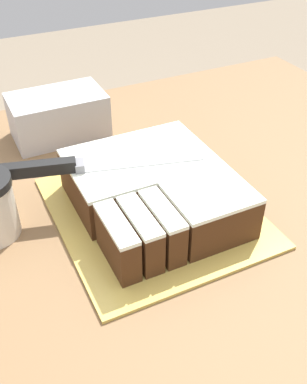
% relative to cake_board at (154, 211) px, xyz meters
% --- Properties ---
extents(countertop, '(1.40, 1.10, 0.91)m').
position_rel_cake_board_xyz_m(countertop, '(0.01, -0.01, -0.46)').
color(countertop, brown).
rests_on(countertop, ground_plane).
extents(cake_board, '(0.34, 0.38, 0.01)m').
position_rel_cake_board_xyz_m(cake_board, '(0.00, 0.00, 0.00)').
color(cake_board, gold).
rests_on(cake_board, countertop).
extents(cake, '(0.26, 0.29, 0.08)m').
position_rel_cake_board_xyz_m(cake, '(0.00, 0.00, 0.04)').
color(cake, '#472814').
rests_on(cake, cake_board).
extents(knife, '(0.35, 0.11, 0.02)m').
position_rel_cake_board_xyz_m(knife, '(-0.14, 0.07, 0.09)').
color(knife, silver).
rests_on(knife, cake).
extents(storage_box, '(0.21, 0.13, 0.10)m').
position_rel_cake_board_xyz_m(storage_box, '(-0.07, 0.35, 0.05)').
color(storage_box, '#B2B2B7').
rests_on(storage_box, countertop).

